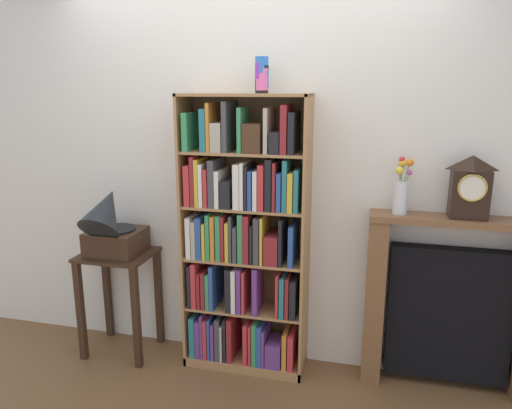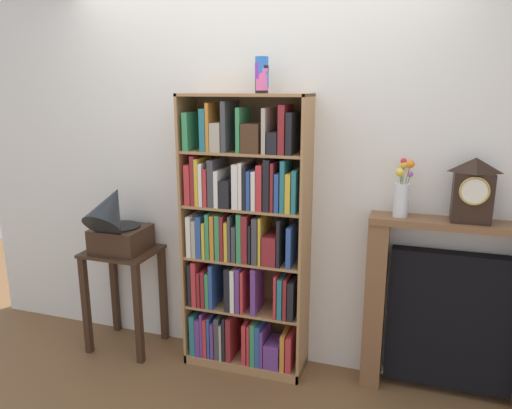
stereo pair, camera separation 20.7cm
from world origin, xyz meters
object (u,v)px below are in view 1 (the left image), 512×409
object	(u,v)px
mantel_clock	(470,187)
flower_vase	(401,191)
bookshelf	(243,245)
side_table_left	(119,283)
cup_stack	(262,75)
fireplace_mantel	(449,306)
gramophone	(111,225)

from	to	relation	value
mantel_clock	flower_vase	distance (m)	0.38
bookshelf	mantel_clock	world-z (taller)	bookshelf
side_table_left	flower_vase	bearing A→B (deg)	3.28
cup_stack	mantel_clock	xyz separation A→B (m)	(1.22, 0.04, -0.63)
fireplace_mantel	gramophone	bearing A→B (deg)	-175.49
mantel_clock	flower_vase	xyz separation A→B (m)	(-0.38, 0.01, -0.04)
gramophone	fireplace_mantel	size ratio (longest dim) A/B	0.48
side_table_left	fireplace_mantel	bearing A→B (deg)	3.08
side_table_left	gramophone	bearing A→B (deg)	-90.00
gramophone	mantel_clock	size ratio (longest dim) A/B	1.46
flower_vase	side_table_left	bearing A→B (deg)	-176.72
bookshelf	cup_stack	world-z (taller)	cup_stack
bookshelf	gramophone	bearing A→B (deg)	-173.52
side_table_left	fireplace_mantel	distance (m)	2.19
mantel_clock	side_table_left	bearing A→B (deg)	-177.47
mantel_clock	fireplace_mantel	bearing A→B (deg)	154.82
gramophone	flower_vase	xyz separation A→B (m)	(1.85, 0.16, 0.30)
bookshelf	fireplace_mantel	xyz separation A→B (m)	(1.30, 0.07, -0.31)
cup_stack	flower_vase	distance (m)	1.08
bookshelf	cup_stack	bearing A→B (deg)	6.79
side_table_left	fireplace_mantel	world-z (taller)	fireplace_mantel
cup_stack	mantel_clock	world-z (taller)	cup_stack
fireplace_mantel	mantel_clock	bearing A→B (deg)	-25.18
cup_stack	fireplace_mantel	distance (m)	1.81
cup_stack	flower_vase	xyz separation A→B (m)	(0.84, 0.05, -0.67)
mantel_clock	flower_vase	bearing A→B (deg)	178.83
side_table_left	mantel_clock	size ratio (longest dim) A/B	2.03
fireplace_mantel	flower_vase	bearing A→B (deg)	-178.01
side_table_left	gramophone	xyz separation A→B (m)	(-0.00, -0.05, 0.43)
bookshelf	mantel_clock	size ratio (longest dim) A/B	4.98
side_table_left	flower_vase	xyz separation A→B (m)	(1.85, 0.11, 0.73)
side_table_left	mantel_clock	bearing A→B (deg)	2.53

